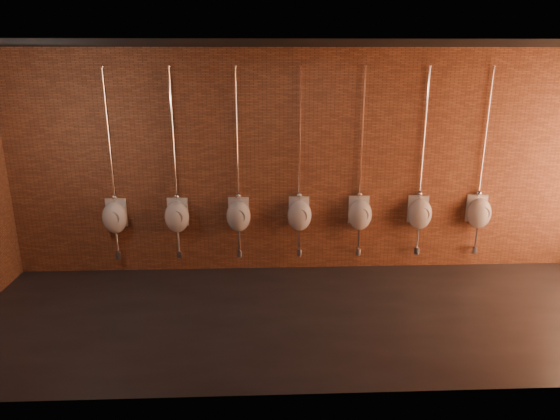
{
  "coord_description": "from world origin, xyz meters",
  "views": [
    {
      "loc": [
        -0.69,
        -5.5,
        3.06
      ],
      "look_at": [
        -0.43,
        0.9,
        1.1
      ],
      "focal_mm": 32.0,
      "sensor_mm": 36.0,
      "label": 1
    }
  ],
  "objects": [
    {
      "name": "urinal_0",
      "position": [
        -2.78,
        1.38,
        0.89
      ],
      "size": [
        0.38,
        0.34,
        2.71
      ],
      "color": "white",
      "rests_on": "ground"
    },
    {
      "name": "ground",
      "position": [
        0.0,
        0.0,
        0.0
      ],
      "size": [
        8.5,
        8.5,
        0.0
      ],
      "primitive_type": "plane",
      "color": "black",
      "rests_on": "ground"
    },
    {
      "name": "urinal_1",
      "position": [
        -1.9,
        1.38,
        0.89
      ],
      "size": [
        0.38,
        0.34,
        2.71
      ],
      "color": "white",
      "rests_on": "ground"
    },
    {
      "name": "urinal_4",
      "position": [
        0.75,
        1.38,
        0.89
      ],
      "size": [
        0.38,
        0.34,
        2.71
      ],
      "color": "white",
      "rests_on": "ground"
    },
    {
      "name": "urinal_5",
      "position": [
        1.64,
        1.38,
        0.89
      ],
      "size": [
        0.38,
        0.34,
        2.71
      ],
      "color": "white",
      "rests_on": "ground"
    },
    {
      "name": "urinal_6",
      "position": [
        2.52,
        1.38,
        0.89
      ],
      "size": [
        0.38,
        0.34,
        2.71
      ],
      "color": "white",
      "rests_on": "ground"
    },
    {
      "name": "room_shell",
      "position": [
        0.0,
        0.0,
        2.01
      ],
      "size": [
        8.54,
        3.04,
        3.22
      ],
      "color": "black",
      "rests_on": "ground"
    },
    {
      "name": "urinal_3",
      "position": [
        -0.13,
        1.38,
        0.89
      ],
      "size": [
        0.38,
        0.34,
        2.71
      ],
      "color": "white",
      "rests_on": "ground"
    },
    {
      "name": "urinal_2",
      "position": [
        -1.01,
        1.38,
        0.89
      ],
      "size": [
        0.38,
        0.34,
        2.71
      ],
      "color": "white",
      "rests_on": "ground"
    }
  ]
}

